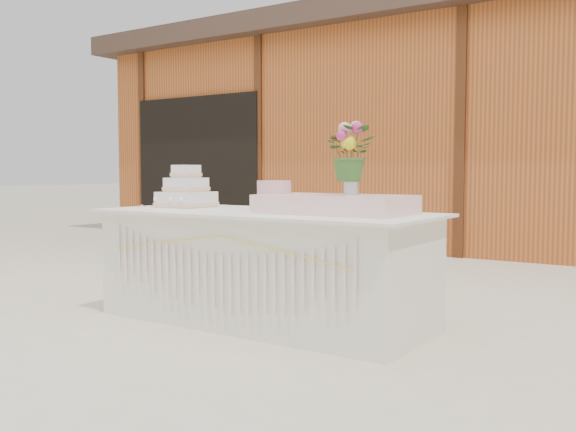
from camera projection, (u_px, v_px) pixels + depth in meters
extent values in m
plane|color=beige|center=(264.00, 322.00, 4.45)|extent=(80.00, 80.00, 0.00)
cube|color=#AF5624|center=(507.00, 140.00, 9.31)|extent=(12.00, 4.00, 3.00)
cube|color=#392920|center=(510.00, 24.00, 9.20)|extent=(12.60, 4.60, 0.30)
cube|color=black|center=(197.00, 168.00, 10.01)|extent=(2.40, 0.08, 2.20)
cube|color=silver|center=(264.00, 268.00, 4.42)|extent=(2.28, 0.88, 0.75)
cube|color=silver|center=(264.00, 213.00, 4.40)|extent=(2.40, 1.00, 0.02)
cube|color=white|center=(186.00, 200.00, 4.89)|extent=(0.36, 0.36, 0.12)
cube|color=beige|center=(186.00, 204.00, 4.89)|extent=(0.37, 0.37, 0.03)
cube|color=white|center=(186.00, 185.00, 4.88)|extent=(0.26, 0.26, 0.11)
cube|color=beige|center=(186.00, 189.00, 4.88)|extent=(0.27, 0.27, 0.03)
cube|color=white|center=(186.00, 171.00, 4.87)|extent=(0.17, 0.17, 0.10)
cube|color=beige|center=(186.00, 175.00, 4.87)|extent=(0.18, 0.18, 0.03)
cylinder|color=white|center=(274.00, 211.00, 4.32)|extent=(0.25, 0.25, 0.02)
cylinder|color=white|center=(274.00, 206.00, 4.31)|extent=(0.07, 0.07, 0.05)
cylinder|color=white|center=(274.00, 202.00, 4.31)|extent=(0.29, 0.29, 0.01)
cylinder|color=#E8A7A8|center=(274.00, 191.00, 4.31)|extent=(0.23, 0.23, 0.14)
cube|color=#FFD0CD|center=(335.00, 204.00, 4.14)|extent=(0.97, 0.57, 0.12)
cylinder|color=silver|center=(351.00, 184.00, 4.13)|extent=(0.10, 0.10, 0.14)
imported|color=#305C25|center=(352.00, 146.00, 4.11)|extent=(0.39, 0.36, 0.36)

